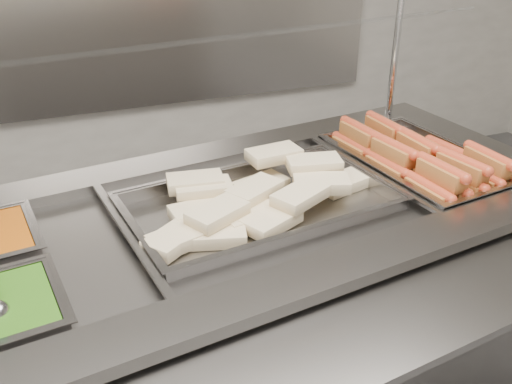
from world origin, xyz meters
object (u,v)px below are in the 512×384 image
object	(u,v)px
steam_counter	(241,336)
pan_wraps	(259,207)
pan_hotdogs	(417,169)
sneeze_guard	(199,47)

from	to	relation	value
steam_counter	pan_wraps	bearing A→B (deg)	7.64
pan_wraps	pan_hotdogs	bearing A→B (deg)	7.64
steam_counter	sneeze_guard	size ratio (longest dim) A/B	1.18
sneeze_guard	pan_hotdogs	distance (m)	0.82
sneeze_guard	steam_counter	bearing A→B (deg)	-82.35
steam_counter	pan_hotdogs	world-z (taller)	pan_hotdogs
steam_counter	sneeze_guard	distance (m)	0.89
pan_hotdogs	pan_wraps	bearing A→B (deg)	-172.36
pan_hotdogs	pan_wraps	xyz separation A→B (m)	(-0.59, -0.08, 0.02)
pan_wraps	sneeze_guard	bearing A→B (deg)	112.99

